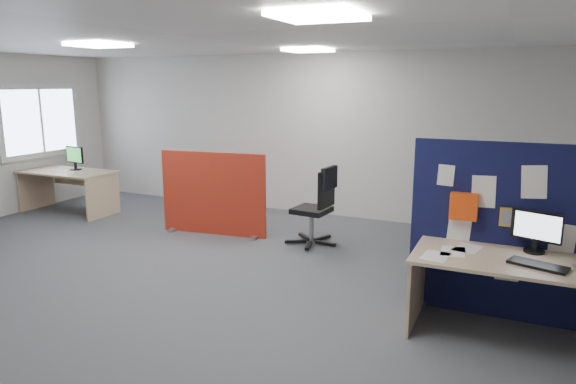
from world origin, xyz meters
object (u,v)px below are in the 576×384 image
at_px(monitor_main, 536,230).
at_px(main_desk, 533,277).
at_px(second_desk, 69,181).
at_px(red_divider, 213,194).
at_px(navy_divider, 522,234).
at_px(office_chair, 319,202).
at_px(monitor_second, 75,157).

bearing_deg(monitor_main, main_desk, -68.99).
xyz_separation_m(main_desk, second_desk, (-7.26, 1.73, -0.02)).
distance_m(red_divider, second_desk, 3.01).
bearing_deg(navy_divider, second_desk, 169.06).
xyz_separation_m(navy_divider, main_desk, (0.12, -0.35, -0.27)).
bearing_deg(monitor_main, navy_divider, 145.11).
xyz_separation_m(navy_divider, red_divider, (-4.13, 1.25, -0.24)).
bearing_deg(red_divider, office_chair, -1.72).
bearing_deg(main_desk, navy_divider, 108.31).
bearing_deg(monitor_main, second_desk, -173.22).
relative_size(navy_divider, monitor_second, 4.58).
distance_m(navy_divider, monitor_second, 7.26).
height_order(monitor_main, second_desk, monitor_main).
distance_m(main_desk, monitor_main, 0.42).
distance_m(main_desk, second_desk, 7.46).
relative_size(navy_divider, second_desk, 1.26).
distance_m(second_desk, monitor_second, 0.42).
bearing_deg(office_chair, monitor_second, -175.39).
height_order(navy_divider, second_desk, navy_divider).
height_order(monitor_main, monitor_second, monitor_second).
xyz_separation_m(navy_divider, monitor_second, (-7.10, 1.51, 0.11)).
bearing_deg(second_desk, office_chair, 0.04).
height_order(red_divider, office_chair, red_divider).
relative_size(red_divider, second_desk, 1.01).
height_order(red_divider, monitor_second, red_divider).
xyz_separation_m(red_divider, office_chair, (1.61, 0.14, 0.02)).
relative_size(main_desk, second_desk, 1.24).
height_order(navy_divider, red_divider, navy_divider).
relative_size(main_desk, office_chair, 1.83).
relative_size(main_desk, monitor_main, 4.81).
xyz_separation_m(main_desk, monitor_second, (-7.22, 1.86, 0.38)).
xyz_separation_m(navy_divider, second_desk, (-7.14, 1.38, -0.29)).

